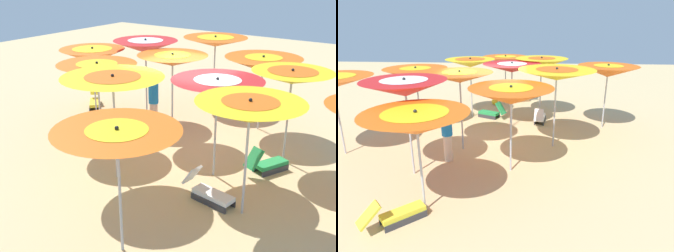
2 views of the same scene
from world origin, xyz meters
TOP-DOWN VIEW (x-y plane):
  - ground at (0.00, 0.00)m, footprint 36.61×36.61m
  - beach_umbrella_1 at (-2.55, 1.60)m, footprint 2.01×2.01m
  - beach_umbrella_2 at (-4.09, 0.82)m, footprint 2.08×2.08m
  - beach_umbrella_3 at (0.93, 2.60)m, footprint 2.21×2.21m
  - beach_umbrella_4 at (-0.87, 0.65)m, footprint 1.94×1.94m
  - beach_umbrella_5 at (-2.21, -0.89)m, footprint 2.11×2.11m
  - beach_umbrella_6 at (2.37, 0.93)m, footprint 1.93×1.93m
  - beach_umbrella_7 at (1.30, -0.75)m, footprint 2.06×2.06m
  - beach_umbrella_8 at (-0.50, -2.14)m, footprint 2.26×2.26m
  - beach_umbrella_9 at (4.52, -0.30)m, footprint 2.05×2.05m
  - beach_umbrella_10 at (2.57, -1.83)m, footprint 2.05×2.05m
  - beach_umbrella_11 at (1.36, -4.09)m, footprint 2.09×2.09m
  - lounger_0 at (1.80, -1.82)m, footprint 1.24×0.52m
  - lounger_1 at (4.96, -1.06)m, footprint 0.88×1.40m
  - lounger_2 at (-4.56, 1.21)m, footprint 1.10×1.15m
  - lounger_3 at (2.27, 0.13)m, footprint 0.81×1.19m
  - beachgoer_0 at (-1.73, 0.90)m, footprint 0.30×0.30m
  - beach_ball at (4.24, 0.19)m, footprint 0.30×0.30m

SIDE VIEW (x-z plane):
  - ground at x=0.00m, z-range -0.04..0.00m
  - beach_ball at x=4.24m, z-range 0.00..0.30m
  - lounger_1 at x=4.96m, z-range -0.08..0.47m
  - lounger_2 at x=-4.56m, z-range -0.09..0.51m
  - lounger_0 at x=1.80m, z-range -0.12..0.54m
  - lounger_3 at x=2.27m, z-range -0.13..0.57m
  - beachgoer_0 at x=-1.73m, z-range 0.04..1.69m
  - beach_umbrella_2 at x=-4.09m, z-range 0.84..3.05m
  - beach_umbrella_3 at x=0.93m, z-range 0.86..3.12m
  - beach_umbrella_9 at x=4.52m, z-range 0.90..3.16m
  - beach_umbrella_5 at x=-2.21m, z-range 0.89..3.19m
  - beach_umbrella_11 at x=1.36m, z-range 0.92..3.26m
  - beach_umbrella_10 at x=2.57m, z-range 0.96..3.39m
  - beach_umbrella_7 at x=1.30m, z-range 0.98..3.37m
  - beach_umbrella_6 at x=2.37m, z-range 0.99..3.39m
  - beach_umbrella_4 at x=-0.87m, z-range 1.01..3.44m
  - beach_umbrella_1 at x=-2.55m, z-range 1.01..3.53m
  - beach_umbrella_8 at x=-0.50m, z-range 1.03..3.51m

